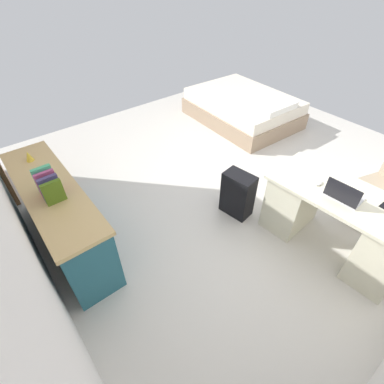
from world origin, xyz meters
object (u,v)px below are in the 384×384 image
at_px(desk, 335,221).
at_px(suitcase_black, 238,194).
at_px(office_chair, 384,191).
at_px(computer_mouse, 318,183).
at_px(bed, 243,108).
at_px(credenza, 61,216).
at_px(figurine_small, 29,156).
at_px(laptop, 343,195).

distance_m(desk, suitcase_black, 1.07).
distance_m(office_chair, computer_mouse, 1.00).
relative_size(desk, bed, 0.76).
bearing_deg(credenza, figurine_small, 0.15).
distance_m(credenza, suitcase_black, 1.96).
bearing_deg(figurine_small, credenza, -179.85).
bearing_deg(laptop, figurine_small, 41.30).
bearing_deg(suitcase_black, bed, -56.60).
bearing_deg(suitcase_black, figurine_small, 43.28).
distance_m(credenza, computer_mouse, 2.64).
bearing_deg(computer_mouse, bed, -36.09).
relative_size(credenza, suitcase_black, 3.19).
relative_size(office_chair, suitcase_black, 1.67).
height_order(suitcase_black, laptop, laptop).
xyz_separation_m(laptop, figurine_small, (2.37, 2.09, 0.06)).
xyz_separation_m(office_chair, suitcase_black, (1.10, 1.20, -0.14)).
height_order(suitcase_black, computer_mouse, computer_mouse).
bearing_deg(bed, desk, 151.42).
xyz_separation_m(computer_mouse, figurine_small, (2.11, 2.11, 0.10)).
distance_m(bed, laptop, 3.10).
height_order(desk, bed, desk).
relative_size(desk, suitcase_black, 2.62).
xyz_separation_m(desk, laptop, (0.01, 0.09, 0.40)).
distance_m(laptop, computer_mouse, 0.27).
relative_size(computer_mouse, figurine_small, 0.91).
bearing_deg(computer_mouse, desk, -169.81).
bearing_deg(desk, bed, -28.58).
height_order(bed, suitcase_black, bed).
height_order(credenza, suitcase_black, credenza).
xyz_separation_m(desk, computer_mouse, (0.27, 0.07, 0.36)).
height_order(credenza, figurine_small, figurine_small).
height_order(office_chair, bed, office_chair).
relative_size(credenza, bed, 0.92).
xyz_separation_m(desk, credenza, (1.81, 2.18, 0.01)).
xyz_separation_m(credenza, computer_mouse, (-1.54, -2.11, 0.35)).
distance_m(suitcase_black, laptop, 1.14).
height_order(computer_mouse, figurine_small, figurine_small).
relative_size(office_chair, computer_mouse, 9.40).
xyz_separation_m(office_chair, laptop, (0.12, 0.89, 0.36)).
bearing_deg(figurine_small, desk, -137.59).
relative_size(credenza, computer_mouse, 18.00).
bearing_deg(credenza, bed, -77.03).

